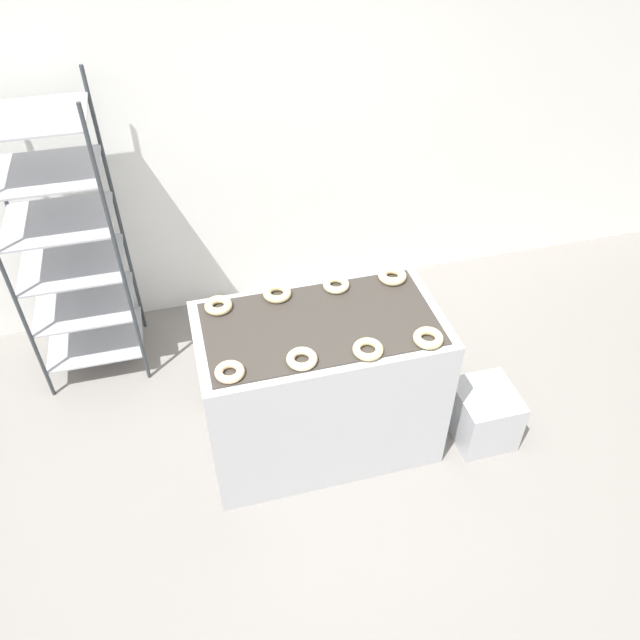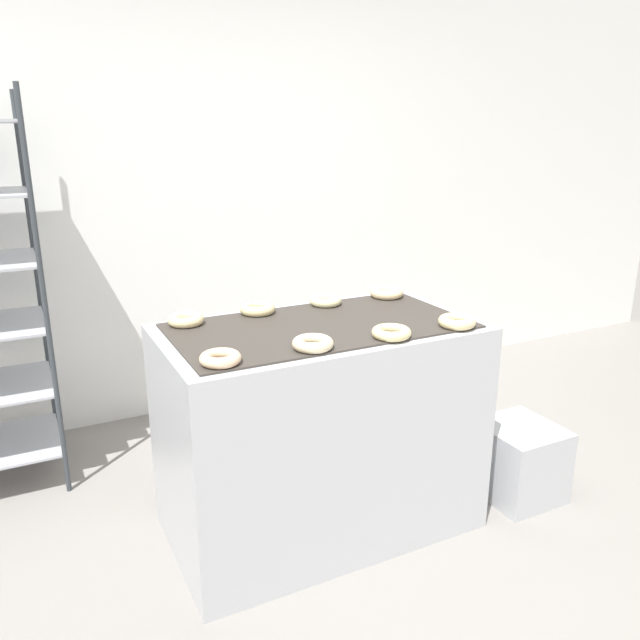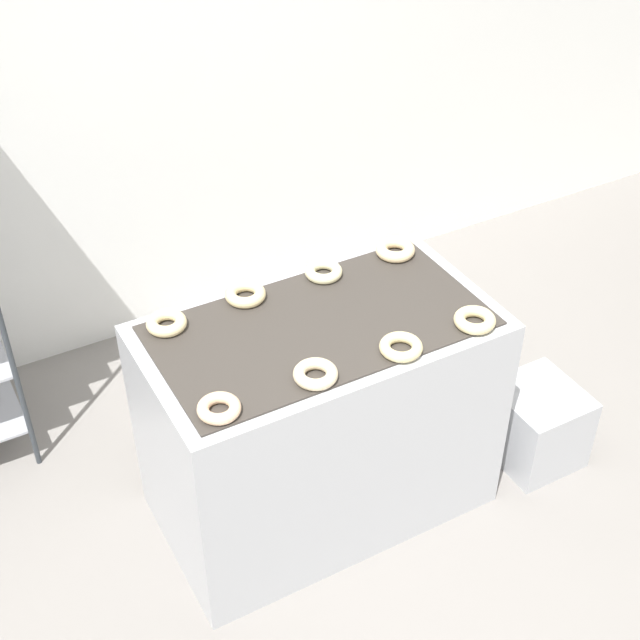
{
  "view_description": "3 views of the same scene",
  "coord_description": "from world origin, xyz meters",
  "views": [
    {
      "loc": [
        -0.62,
        -1.72,
        3.05
      ],
      "look_at": [
        0.0,
        0.61,
        0.95
      ],
      "focal_mm": 35.0,
      "sensor_mm": 36.0,
      "label": 1
    },
    {
      "loc": [
        -1.1,
        -1.56,
        1.69
      ],
      "look_at": [
        0.0,
        0.61,
        0.95
      ],
      "focal_mm": 35.0,
      "sensor_mm": 36.0,
      "label": 2
    },
    {
      "loc": [
        -1.23,
        -1.61,
        2.89
      ],
      "look_at": [
        0.0,
        0.61,
        0.95
      ],
      "focal_mm": 50.0,
      "sensor_mm": 36.0,
      "label": 3
    }
  ],
  "objects": [
    {
      "name": "ground_plane",
      "position": [
        0.0,
        0.0,
        0.0
      ],
      "size": [
        14.0,
        14.0,
        0.0
      ],
      "primitive_type": "plane",
      "color": "gray"
    },
    {
      "name": "wall_back",
      "position": [
        0.0,
        2.12,
        1.4
      ],
      "size": [
        8.0,
        0.05,
        2.8
      ],
      "color": "white",
      "rests_on": "ground_plane"
    },
    {
      "name": "fryer_machine",
      "position": [
        0.0,
        0.61,
        0.47
      ],
      "size": [
        1.3,
        0.72,
        0.93
      ],
      "color": "#B7BABF",
      "rests_on": "ground_plane"
    },
    {
      "name": "glaze_bin",
      "position": [
        0.95,
        0.39,
        0.18
      ],
      "size": [
        0.34,
        0.37,
        0.36
      ],
      "color": "#B7BABF",
      "rests_on": "ground_plane"
    },
    {
      "name": "donut_near_left",
      "position": [
        -0.5,
        0.36,
        0.95
      ],
      "size": [
        0.14,
        0.14,
        0.04
      ],
      "primitive_type": "torus",
      "color": "beige",
      "rests_on": "fryer_machine"
    },
    {
      "name": "donut_near_midleft",
      "position": [
        -0.16,
        0.36,
        0.95
      ],
      "size": [
        0.15,
        0.15,
        0.04
      ],
      "primitive_type": "torus",
      "color": "beige",
      "rests_on": "fryer_machine"
    },
    {
      "name": "donut_near_midright",
      "position": [
        0.17,
        0.34,
        0.95
      ],
      "size": [
        0.15,
        0.15,
        0.04
      ],
      "primitive_type": "torus",
      "color": "beige",
      "rests_on": "fryer_machine"
    },
    {
      "name": "donut_near_right",
      "position": [
        0.48,
        0.34,
        0.96
      ],
      "size": [
        0.15,
        0.15,
        0.04
      ],
      "primitive_type": "torus",
      "color": "beige",
      "rests_on": "fryer_machine"
    },
    {
      "name": "donut_far_left",
      "position": [
        -0.49,
        0.86,
        0.96
      ],
      "size": [
        0.15,
        0.15,
        0.04
      ],
      "primitive_type": "torus",
      "color": "beige",
      "rests_on": "fryer_machine"
    },
    {
      "name": "donut_far_midleft",
      "position": [
        -0.17,
        0.88,
        0.96
      ],
      "size": [
        0.15,
        0.15,
        0.04
      ],
      "primitive_type": "torus",
      "color": "beige",
      "rests_on": "fryer_machine"
    },
    {
      "name": "donut_far_midright",
      "position": [
        0.16,
        0.87,
        0.95
      ],
      "size": [
        0.15,
        0.15,
        0.04
      ],
      "primitive_type": "torus",
      "color": "beige",
      "rests_on": "fryer_machine"
    },
    {
      "name": "donut_far_right",
      "position": [
        0.49,
        0.87,
        0.96
      ],
      "size": [
        0.16,
        0.16,
        0.05
      ],
      "primitive_type": "torus",
      "color": "beige",
      "rests_on": "fryer_machine"
    }
  ]
}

